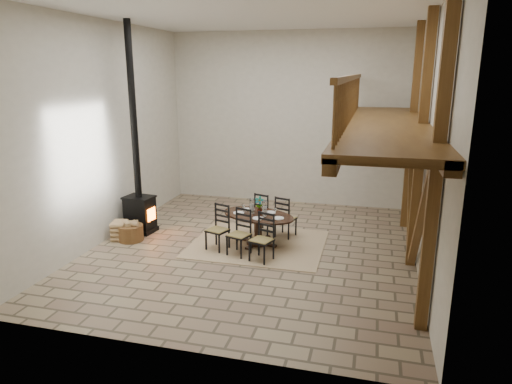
% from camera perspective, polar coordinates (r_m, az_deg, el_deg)
% --- Properties ---
extents(ground, '(8.00, 8.00, 0.00)m').
position_cam_1_polar(ground, '(10.35, -0.44, -7.07)').
color(ground, '#998666').
rests_on(ground, ground).
extents(room_shell, '(7.02, 8.02, 5.01)m').
position_cam_1_polar(room_shell, '(9.40, 6.64, 9.57)').
color(room_shell, beige).
rests_on(room_shell, ground).
extents(rug, '(3.00, 2.50, 0.02)m').
position_cam_1_polar(rug, '(10.60, 0.27, -6.48)').
color(rug, tan).
rests_on(rug, ground).
extents(dining_table, '(2.06, 2.25, 1.13)m').
position_cam_1_polar(dining_table, '(10.38, -0.04, -4.65)').
color(dining_table, black).
rests_on(dining_table, ground).
extents(wood_stove, '(0.76, 0.62, 5.00)m').
position_cam_1_polar(wood_stove, '(11.44, -14.50, 0.46)').
color(wood_stove, black).
rests_on(wood_stove, ground).
extents(log_basket, '(0.58, 0.58, 0.48)m').
position_cam_1_polar(log_basket, '(11.15, -15.38, -4.85)').
color(log_basket, brown).
rests_on(log_basket, ground).
extents(log_stack, '(0.42, 0.51, 0.45)m').
position_cam_1_polar(log_stack, '(11.28, -16.67, -4.62)').
color(log_stack, tan).
rests_on(log_stack, ground).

